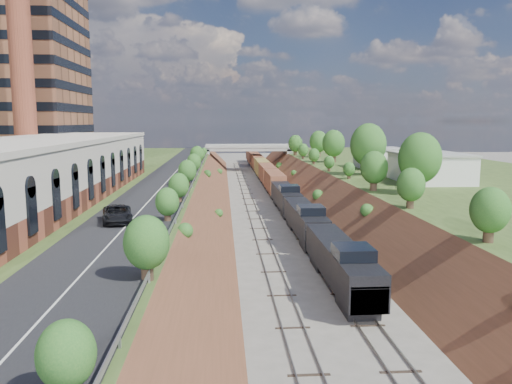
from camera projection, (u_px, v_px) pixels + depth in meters
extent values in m
cube|color=#394C1F|center=(59.00, 194.00, 78.65)|extent=(44.00, 180.00, 5.00)
cube|color=#394C1F|center=(464.00, 190.00, 83.08)|extent=(44.00, 180.00, 5.00)
cube|color=brown|center=(200.00, 208.00, 80.48)|extent=(10.00, 180.00, 10.00)
cube|color=brown|center=(334.00, 207.00, 81.95)|extent=(10.00, 180.00, 10.00)
cube|color=gray|center=(251.00, 207.00, 81.03)|extent=(1.58, 180.00, 0.18)
cube|color=gray|center=(283.00, 207.00, 81.38)|extent=(1.58, 180.00, 0.18)
cube|color=black|center=(171.00, 177.00, 79.47)|extent=(8.00, 180.00, 0.10)
cube|color=#99999E|center=(197.00, 174.00, 79.67)|extent=(0.06, 171.00, 0.30)
cube|color=brown|center=(40.00, 191.00, 56.75)|extent=(14.00, 62.00, 2.20)
cube|color=#BFB2A3|center=(39.00, 162.00, 56.29)|extent=(14.00, 62.00, 4.30)
cube|color=#BFB2A3|center=(37.00, 141.00, 55.96)|extent=(14.30, 62.30, 0.50)
cube|color=brown|center=(9.00, 45.00, 86.33)|extent=(22.00, 22.00, 44.00)
cylinder|color=brown|center=(20.00, 43.00, 71.34)|extent=(3.20, 3.20, 40.00)
cube|color=gray|center=(207.00, 160.00, 141.25)|extent=(1.50, 8.00, 6.20)
cube|color=gray|center=(288.00, 159.00, 142.79)|extent=(1.50, 8.00, 6.20)
cube|color=gray|center=(248.00, 149.00, 141.59)|extent=(24.00, 8.00, 1.00)
cube|color=gray|center=(249.00, 147.00, 137.52)|extent=(24.00, 0.30, 0.80)
cube|color=gray|center=(247.00, 145.00, 145.43)|extent=(24.00, 0.30, 0.80)
cube|color=silver|center=(430.00, 168.00, 73.90)|extent=(9.00, 12.00, 4.00)
cube|color=silver|center=(380.00, 159.00, 95.63)|extent=(8.00, 10.00, 3.60)
cylinder|color=#473323|center=(419.00, 183.00, 61.71)|extent=(1.30, 1.30, 2.62)
ellipsoid|color=#21591F|center=(420.00, 158.00, 61.27)|extent=(5.25, 5.25, 6.30)
cylinder|color=#473323|center=(167.00, 225.00, 40.13)|extent=(0.66, 0.66, 1.22)
ellipsoid|color=#21591F|center=(166.00, 207.00, 39.92)|extent=(2.45, 2.45, 2.94)
cube|color=black|center=(357.00, 305.00, 36.85)|extent=(2.40, 4.00, 0.90)
cube|color=black|center=(340.00, 260.00, 42.16)|extent=(2.88, 17.26, 2.73)
cube|color=black|center=(364.00, 295.00, 35.18)|extent=(2.65, 3.00, 1.80)
cube|color=silver|center=(364.00, 281.00, 35.04)|extent=(2.65, 3.00, 0.15)
cube|color=black|center=(353.00, 252.00, 37.82)|extent=(2.82, 3.10, 0.90)
cube|color=black|center=(305.00, 219.00, 60.20)|extent=(2.88, 17.26, 2.73)
cube|color=black|center=(286.00, 196.00, 78.24)|extent=(2.88, 17.26, 2.73)
cube|color=brown|center=(259.00, 164.00, 133.30)|extent=(2.88, 92.32, 3.45)
imported|color=black|center=(117.00, 214.00, 43.88)|extent=(3.56, 5.75, 1.49)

